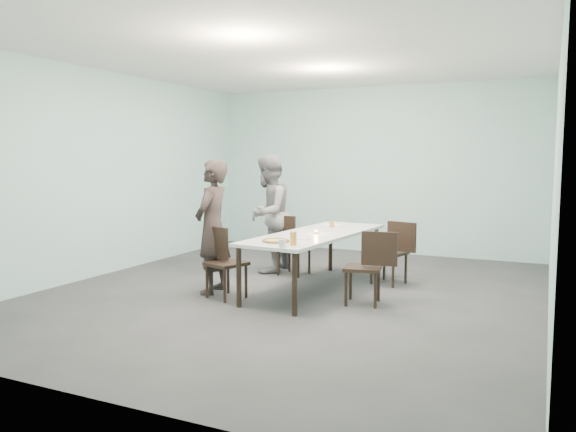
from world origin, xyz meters
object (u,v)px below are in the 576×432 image
at_px(side_plate, 303,239).
at_px(beer_glass, 293,239).
at_px(chair_near_right, 370,262).
at_px(chair_near_left, 222,257).
at_px(chair_far_left, 289,241).
at_px(water_tumbler, 282,244).
at_px(chair_far_right, 394,248).
at_px(table, 316,237).
at_px(amber_tumbler, 332,224).
at_px(diner_near, 212,227).
at_px(diner_far, 268,214).
at_px(tealight, 316,233).
at_px(pizza, 276,241).

distance_m(side_plate, beer_glass, 0.47).
bearing_deg(beer_glass, chair_near_right, 41.85).
height_order(chair_near_left, chair_far_left, same).
bearing_deg(water_tumbler, chair_far_right, 69.53).
xyz_separation_m(table, amber_tumbler, (-0.04, 0.69, 0.10)).
xyz_separation_m(chair_far_right, beer_glass, (-0.70, -1.77, 0.32)).
distance_m(table, diner_near, 1.34).
height_order(table, diner_far, diner_far).
bearing_deg(tealight, pizza, -99.47).
xyz_separation_m(table, chair_near_right, (0.86, -0.42, -0.19)).
bearing_deg(table, beer_glass, -81.51).
height_order(table, chair_near_left, chair_near_left).
distance_m(chair_far_right, diner_near, 2.47).
height_order(diner_near, water_tumbler, diner_near).
bearing_deg(chair_near_right, chair_far_left, -45.98).
xyz_separation_m(diner_near, amber_tumbler, (1.10, 1.38, -0.06)).
bearing_deg(diner_far, chair_far_right, 84.65).
xyz_separation_m(table, chair_near_left, (-0.90, -0.85, -0.19)).
distance_m(chair_far_left, chair_far_right, 1.59).
bearing_deg(chair_near_right, chair_far_right, -99.65).
distance_m(water_tumbler, amber_tumbler, 1.95).
height_order(chair_far_left, water_tumbler, chair_far_left).
relative_size(chair_near_left, diner_near, 0.51).
height_order(diner_near, diner_far, diner_far).
bearing_deg(water_tumbler, diner_far, 120.77).
height_order(chair_far_left, side_plate, chair_far_left).
bearing_deg(water_tumbler, beer_glass, 80.01).
xyz_separation_m(chair_near_left, tealight, (0.95, 0.75, 0.27)).
height_order(chair_near_left, amber_tumbler, chair_near_left).
bearing_deg(diner_near, chair_far_left, 156.93).
distance_m(chair_far_right, diner_far, 1.99).
bearing_deg(amber_tumbler, table, -86.94).
relative_size(table, beer_glass, 17.78).
xyz_separation_m(chair_far_left, amber_tumbler, (0.69, -0.06, 0.29)).
xyz_separation_m(side_plate, tealight, (-0.03, 0.49, 0.02)).
bearing_deg(side_plate, amber_tumbler, 95.16).
bearing_deg(side_plate, diner_near, -174.96).
bearing_deg(chair_near_left, water_tumbler, -2.92).
relative_size(chair_near_right, chair_far_right, 1.00).
bearing_deg(tealight, amber_tumbler, 95.92).
height_order(chair_near_left, pizza, chair_near_left).
xyz_separation_m(pizza, beer_glass, (0.26, -0.08, 0.06)).
distance_m(table, water_tumbler, 1.26).
xyz_separation_m(chair_far_right, diner_near, (-1.99, -1.42, 0.35)).
relative_size(chair_far_left, diner_near, 0.51).
relative_size(diner_far, amber_tumbler, 22.12).
height_order(chair_near_left, chair_far_right, same).
relative_size(chair_near_left, amber_tumbler, 10.88).
relative_size(chair_far_right, diner_near, 0.51).
xyz_separation_m(diner_near, beer_glass, (1.29, -0.35, -0.03)).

